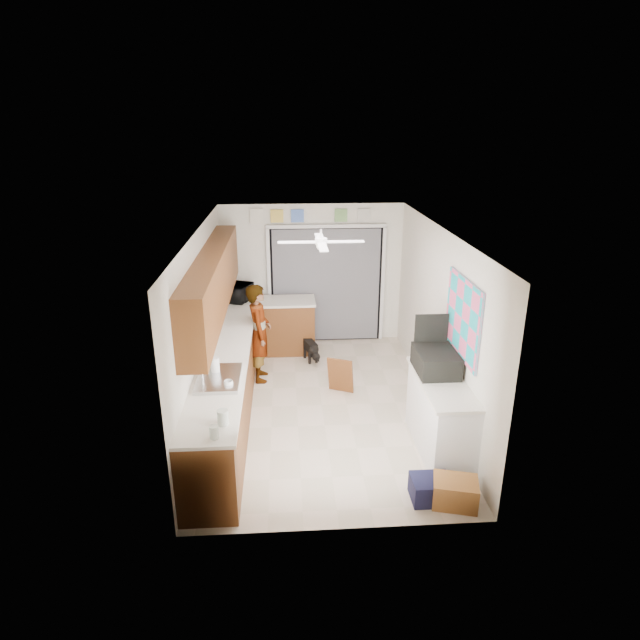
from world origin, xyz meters
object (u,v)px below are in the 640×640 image
object	(u,v)px
cardboard_box	(455,492)
man	(259,333)
suitcase	(436,361)
navy_crate	(430,489)
dog	(311,350)
microwave	(239,293)
cup	(228,384)
paper_towel_roll	(215,366)
soap_bottle	(211,360)

from	to	relation	value
cardboard_box	man	distance (m)	3.84
suitcase	navy_crate	xyz separation A→B (m)	(-0.31, -1.17, -0.95)
man	dog	bearing A→B (deg)	-54.10
microwave	cup	distance (m)	3.23
paper_towel_roll	suitcase	world-z (taller)	suitcase
microwave	dog	bearing A→B (deg)	-91.74
suitcase	dog	bearing A→B (deg)	119.18
cardboard_box	navy_crate	distance (m)	0.26
man	dog	xyz separation A→B (m)	(0.82, 0.64, -0.58)
suitcase	cardboard_box	size ratio (longest dim) A/B	1.38
microwave	man	size ratio (longest dim) A/B	0.33
microwave	navy_crate	size ratio (longest dim) A/B	1.23
soap_bottle	navy_crate	world-z (taller)	soap_bottle
microwave	paper_towel_roll	size ratio (longest dim) A/B	2.28
microwave	soap_bottle	world-z (taller)	microwave
microwave	soap_bottle	distance (m)	2.75
navy_crate	man	distance (m)	3.64
navy_crate	suitcase	bearing A→B (deg)	75.26
microwave	cup	size ratio (longest dim) A/B	4.70
paper_towel_roll	suitcase	bearing A→B (deg)	-1.86
soap_bottle	cup	xyz separation A→B (m)	(0.25, -0.48, -0.09)
soap_bottle	navy_crate	distance (m)	2.95
microwave	suitcase	size ratio (longest dim) A/B	0.80
microwave	navy_crate	xyz separation A→B (m)	(2.28, -4.14, -0.95)
navy_crate	dog	distance (m)	3.82
soap_bottle	dog	xyz separation A→B (m)	(1.32, 2.27, -0.88)
soap_bottle	cardboard_box	xyz separation A→B (m)	(2.66, -1.48, -0.93)
soap_bottle	suitcase	world-z (taller)	suitcase
paper_towel_roll	suitcase	xyz separation A→B (m)	(2.66, -0.09, 0.03)
man	soap_bottle	bearing A→B (deg)	160.75
microwave	paper_towel_roll	xyz separation A→B (m)	(-0.07, -2.88, -0.03)
soap_bottle	suitcase	bearing A→B (deg)	-4.65
navy_crate	man	bearing A→B (deg)	122.29
cup	navy_crate	size ratio (longest dim) A/B	0.26
microwave	cardboard_box	bearing A→B (deg)	-128.99
soap_bottle	dog	size ratio (longest dim) A/B	0.55
suitcase	dog	distance (m)	2.99
cup	cardboard_box	distance (m)	2.74
soap_bottle	man	xyz separation A→B (m)	(0.51, 1.63, -0.30)
cup	microwave	bearing A→B (deg)	92.02
dog	suitcase	bearing A→B (deg)	-77.38
soap_bottle	navy_crate	xyz separation A→B (m)	(2.42, -1.39, -0.95)
soap_bottle	cup	size ratio (longest dim) A/B	2.50
paper_towel_roll	dog	distance (m)	2.84
paper_towel_roll	dog	bearing A→B (deg)	62.34
cardboard_box	paper_towel_roll	bearing A→B (deg)	152.53
dog	cup	bearing A→B (deg)	-128.17
cup	dog	distance (m)	3.05
cup	paper_towel_roll	world-z (taller)	paper_towel_roll
cup	suitcase	size ratio (longest dim) A/B	0.17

